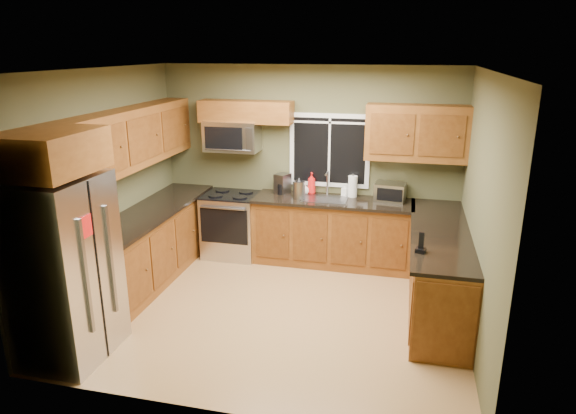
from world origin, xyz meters
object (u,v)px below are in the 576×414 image
at_px(kettle, 299,189).
at_px(cordless_phone, 421,246).
at_px(refrigerator, 65,270).
at_px(soap_bottle_a, 312,183).
at_px(soap_bottle_c, 305,189).
at_px(coffee_maker, 282,184).
at_px(paper_towel_roll, 353,186).
at_px(soap_bottle_b, 345,190).
at_px(microwave, 232,136).
at_px(range, 232,224).
at_px(toaster_oven, 390,192).

relative_size(kettle, cordless_phone, 1.39).
relative_size(refrigerator, soap_bottle_a, 5.90).
distance_m(refrigerator, soap_bottle_c, 3.42).
bearing_deg(coffee_maker, soap_bottle_a, 8.42).
bearing_deg(soap_bottle_a, soap_bottle_c, -155.13).
height_order(kettle, paper_towel_roll, paper_towel_roll).
relative_size(kettle, soap_bottle_b, 1.74).
height_order(refrigerator, cordless_phone, refrigerator).
relative_size(soap_bottle_b, cordless_phone, 0.80).
bearing_deg(microwave, range, -89.98).
bearing_deg(soap_bottle_a, cordless_phone, -51.78).
bearing_deg(cordless_phone, kettle, 135.00).
bearing_deg(microwave, soap_bottle_b, 3.38).
height_order(refrigerator, coffee_maker, refrigerator).
bearing_deg(kettle, toaster_oven, 8.14).
distance_m(microwave, paper_towel_roll, 1.82).
xyz_separation_m(kettle, soap_bottle_a, (0.12, 0.28, 0.02)).
distance_m(refrigerator, range, 2.89).
xyz_separation_m(kettle, paper_towel_roll, (0.70, 0.26, 0.01)).
height_order(microwave, soap_bottle_c, microwave).
bearing_deg(refrigerator, cordless_phone, 18.83).
xyz_separation_m(toaster_oven, soap_bottle_a, (-1.09, 0.11, 0.03)).
relative_size(paper_towel_roll, soap_bottle_a, 1.06).
bearing_deg(range, soap_bottle_b, 8.23).
height_order(refrigerator, kettle, refrigerator).
bearing_deg(cordless_phone, microwave, 145.54).
height_order(range, paper_towel_roll, paper_towel_roll).
height_order(soap_bottle_b, soap_bottle_c, soap_bottle_b).
relative_size(refrigerator, kettle, 6.03).
xyz_separation_m(microwave, kettle, (1.00, -0.18, -0.65)).
bearing_deg(kettle, cordless_phone, -45.00).
bearing_deg(refrigerator, microwave, 76.66).
bearing_deg(soap_bottle_b, microwave, -176.62).
xyz_separation_m(refrigerator, cordless_phone, (3.29, 1.12, 0.10)).
relative_size(toaster_oven, soap_bottle_b, 2.47).
bearing_deg(soap_bottle_a, range, -168.38).
bearing_deg(coffee_maker, kettle, -37.24).
height_order(toaster_oven, soap_bottle_b, toaster_oven).
distance_m(range, paper_towel_roll, 1.82).
xyz_separation_m(range, toaster_oven, (2.21, 0.13, 0.59)).
height_order(microwave, paper_towel_roll, microwave).
height_order(microwave, toaster_oven, microwave).
distance_m(refrigerator, toaster_oven, 4.10).
relative_size(paper_towel_roll, soap_bottle_b, 1.89).
height_order(soap_bottle_a, soap_bottle_b, soap_bottle_a).
bearing_deg(refrigerator, toaster_oven, 44.93).
xyz_separation_m(refrigerator, range, (0.69, 2.77, -0.43)).
bearing_deg(toaster_oven, microwave, 179.72).
xyz_separation_m(toaster_oven, soap_bottle_b, (-0.62, 0.11, -0.04)).
relative_size(microwave, soap_bottle_b, 4.42).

